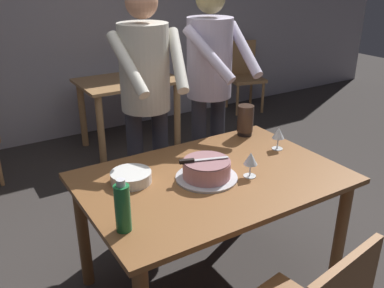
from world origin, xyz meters
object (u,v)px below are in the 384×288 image
object	(u,v)px
background_chair_1	(243,73)
background_table	(129,95)
wine_glass_near	(251,159)
person_standing_beside	(210,79)
cake_on_platter	(207,170)
hurricane_lamp	(245,120)
wine_glass_far	(278,134)
water_bottle	(123,207)
cake_knife	(194,161)
plate_stack	(131,177)
person_cutting_cake	(146,91)
main_dining_table	(212,193)

from	to	relation	value
background_chair_1	background_table	bearing A→B (deg)	-167.77
wine_glass_near	person_standing_beside	size ratio (longest dim) A/B	0.08
cake_on_platter	hurricane_lamp	bearing A→B (deg)	34.28
wine_glass_far	water_bottle	bearing A→B (deg)	-165.49
cake_knife	person_standing_beside	size ratio (longest dim) A/B	0.15
cake_on_platter	plate_stack	bearing A→B (deg)	153.99
wine_glass_far	hurricane_lamp	distance (m)	0.30
cake_knife	person_cutting_cake	world-z (taller)	person_cutting_cake
plate_stack	wine_glass_far	world-z (taller)	wine_glass_far
cake_on_platter	background_chair_1	bearing A→B (deg)	48.29
main_dining_table	water_bottle	xyz separation A→B (m)	(-0.62, -0.22, 0.23)
cake_knife	wine_glass_far	bearing A→B (deg)	6.18
plate_stack	background_chair_1	distance (m)	3.69
main_dining_table	person_cutting_cake	size ratio (longest dim) A/B	0.83
wine_glass_near	water_bottle	size ratio (longest dim) A/B	0.58
cake_knife	hurricane_lamp	size ratio (longest dim) A/B	1.25
plate_stack	water_bottle	xyz separation A→B (m)	(-0.21, -0.39, 0.08)
main_dining_table	background_chair_1	xyz separation A→B (m)	(2.31, 2.64, -0.15)
cake_knife	wine_glass_near	distance (m)	0.31
person_standing_beside	cake_knife	bearing A→B (deg)	-129.31
wine_glass_near	hurricane_lamp	world-z (taller)	hurricane_lamp
wine_glass_near	hurricane_lamp	distance (m)	0.61
hurricane_lamp	background_chair_1	size ratio (longest dim) A/B	0.23
wine_glass_near	background_table	xyz separation A→B (m)	(0.31, 2.35, -0.28)
water_bottle	cake_on_platter	bearing A→B (deg)	20.01
water_bottle	background_table	xyz separation A→B (m)	(1.10, 2.46, -0.29)
background_table	background_chair_1	size ratio (longest dim) A/B	1.11
cake_knife	person_cutting_cake	size ratio (longest dim) A/B	0.15
wine_glass_far	wine_glass_near	bearing A→B (deg)	-152.60
wine_glass_near	water_bottle	bearing A→B (deg)	-172.48
cake_on_platter	water_bottle	distance (m)	0.61
wine_glass_near	person_cutting_cake	world-z (taller)	person_cutting_cake
plate_stack	person_cutting_cake	xyz separation A→B (m)	(0.36, 0.52, 0.30)
hurricane_lamp	background_chair_1	world-z (taller)	hurricane_lamp
cake_on_platter	cake_knife	bearing A→B (deg)	161.45
wine_glass_near	person_standing_beside	distance (m)	0.91
cake_on_platter	wine_glass_far	world-z (taller)	wine_glass_far
plate_stack	person_standing_beside	distance (m)	1.08
plate_stack	background_table	xyz separation A→B (m)	(0.89, 2.07, -0.20)
wine_glass_near	background_chair_1	bearing A→B (deg)	52.09
wine_glass_near	plate_stack	bearing A→B (deg)	154.06
cake_on_platter	person_standing_beside	world-z (taller)	person_standing_beside
person_cutting_cake	background_chair_1	distance (m)	3.12
water_bottle	person_standing_beside	distance (m)	1.45
person_standing_beside	background_chair_1	size ratio (longest dim) A/B	1.91
main_dining_table	person_cutting_cake	bearing A→B (deg)	94.50
water_bottle	hurricane_lamp	world-z (taller)	water_bottle
hurricane_lamp	background_chair_1	bearing A→B (deg)	51.65
water_bottle	hurricane_lamp	size ratio (longest dim) A/B	1.19
water_bottle	background_chair_1	bearing A→B (deg)	44.23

